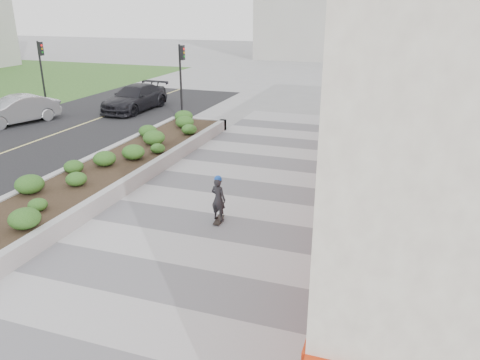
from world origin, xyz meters
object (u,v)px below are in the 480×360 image
object	(u,v)px
traffic_signal_near	(181,71)
traffic_signal_far	(42,65)
car_silver	(16,110)
car_dark	(135,98)
skateboarder	(218,199)
planter	(102,173)

from	to	relation	value
traffic_signal_near	traffic_signal_far	size ratio (longest dim) A/B	1.00
car_silver	car_dark	bearing A→B (deg)	70.07
traffic_signal_near	skateboarder	world-z (taller)	traffic_signal_near
planter	traffic_signal_near	size ratio (longest dim) A/B	4.29
planter	traffic_signal_far	size ratio (longest dim) A/B	4.29
skateboarder	car_silver	distance (m)	17.31
planter	traffic_signal_far	bearing A→B (deg)	137.54
traffic_signal_near	planter	bearing A→B (deg)	-80.65
traffic_signal_near	car_dark	bearing A→B (deg)	162.31
traffic_signal_near	car_dark	xyz separation A→B (m)	(-3.91, 1.25, -1.98)
traffic_signal_near	car_silver	xyz separation A→B (m)	(-8.27, -4.01, -2.00)
planter	car_silver	xyz separation A→B (m)	(-10.00, 6.49, 0.34)
traffic_signal_far	car_silver	distance (m)	4.15
planter	traffic_signal_far	world-z (taller)	traffic_signal_far
traffic_signal_far	car_dark	xyz separation A→B (m)	(5.29, 1.75, -1.98)
traffic_signal_near	skateboarder	distance (m)	14.18
car_silver	car_dark	xyz separation A→B (m)	(4.37, 5.26, 0.01)
planter	skateboarder	size ratio (longest dim) A/B	12.01
traffic_signal_near	car_dark	size ratio (longest dim) A/B	0.79
traffic_signal_far	skateboarder	xyz separation A→B (m)	(16.19, -11.67, -2.00)
car_silver	car_dark	size ratio (longest dim) A/B	0.86
skateboarder	traffic_signal_near	bearing A→B (deg)	112.13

